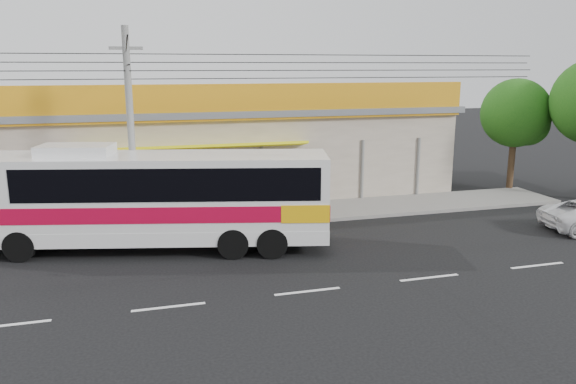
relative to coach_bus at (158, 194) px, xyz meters
name	(u,v)px	position (x,y,z in m)	size (l,w,h in m)	color
ground	(285,263)	(3.89, -2.70, -2.03)	(120.00, 120.00, 0.00)	black
sidewalk	(248,216)	(3.89, 3.30, -1.96)	(30.00, 3.20, 0.15)	gray
lane_markings	(307,292)	(3.89, -5.20, -2.03)	(50.00, 0.12, 0.01)	silver
storefront_building	(225,148)	(3.88, 8.84, 0.26)	(22.60, 9.20, 5.70)	gray
coach_bus	(158,194)	(0.00, 0.00, 0.00)	(12.60, 5.44, 3.80)	silver
utility_pole	(127,65)	(-0.80, 1.50, 4.45)	(34.00, 14.00, 7.87)	slate
tree_far	(518,115)	(18.52, 4.88, 1.93)	(3.53, 3.53, 5.85)	black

